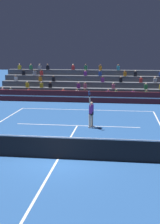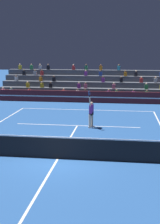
% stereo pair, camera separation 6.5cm
% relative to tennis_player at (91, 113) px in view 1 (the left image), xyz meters
% --- Properties ---
extents(ground_plane, '(120.00, 120.00, 0.00)m').
position_rel_tennis_player_xyz_m(ground_plane, '(-0.96, -5.97, -0.99)').
color(ground_plane, '#285699').
extents(court_lines, '(11.10, 23.90, 0.01)m').
position_rel_tennis_player_xyz_m(court_lines, '(-0.96, -5.97, -0.99)').
color(court_lines, white).
rests_on(court_lines, ground).
extents(tennis_net, '(12.00, 0.10, 1.10)m').
position_rel_tennis_player_xyz_m(tennis_net, '(-0.96, -5.97, -0.45)').
color(tennis_net, '#2D6B38').
rests_on(tennis_net, ground).
extents(sponsor_banner_wall, '(18.00, 0.26, 1.10)m').
position_rel_tennis_player_xyz_m(sponsor_banner_wall, '(-0.96, 9.57, -0.44)').
color(sponsor_banner_wall, '#51191E').
rests_on(sponsor_banner_wall, ground).
extents(bleacher_stand, '(19.47, 4.75, 3.38)m').
position_rel_tennis_player_xyz_m(bleacher_stand, '(-0.97, 13.37, 0.03)').
color(bleacher_stand, '#4C515B').
rests_on(bleacher_stand, ground).
extents(tennis_player, '(0.41, 0.87, 2.50)m').
position_rel_tennis_player_xyz_m(tennis_player, '(0.00, 0.00, 0.00)').
color(tennis_player, beige).
rests_on(tennis_player, ground).
extents(tennis_ball, '(0.07, 0.07, 0.07)m').
position_rel_tennis_player_xyz_m(tennis_ball, '(1.92, -3.84, -0.96)').
color(tennis_ball, '#C6DB33').
rests_on(tennis_ball, ground).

